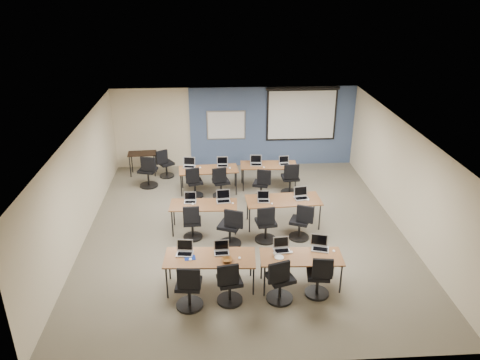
{
  "coord_description": "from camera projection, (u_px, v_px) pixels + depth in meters",
  "views": [
    {
      "loc": [
        -0.77,
        -10.43,
        6.08
      ],
      "look_at": [
        -0.09,
        0.4,
        1.25
      ],
      "focal_mm": 35.0,
      "sensor_mm": 36.0,
      "label": 1
    }
  ],
  "objects": [
    {
      "name": "mouse_3",
      "position": [
        334.0,
        251.0,
        9.79
      ],
      "size": [
        0.07,
        0.1,
        0.03
      ],
      "primitive_type": "ellipsoid",
      "rotation": [
        0.0,
        0.0,
        0.12
      ],
      "color": "white",
      "rests_on": "training_table_front_right"
    },
    {
      "name": "laptop_1",
      "position": [
        222.0,
        250.0,
        9.74
      ],
      "size": [
        0.31,
        0.27,
        0.24
      ],
      "rotation": [
        0.0,
        0.0,
        0.04
      ],
      "color": "silver",
      "rests_on": "training_table_front_left"
    },
    {
      "name": "projector_screen",
      "position": [
        302.0,
        111.0,
        15.41
      ],
      "size": [
        2.4,
        0.1,
        1.82
      ],
      "color": "black",
      "rests_on": "wall_back"
    },
    {
      "name": "mouse_10",
      "position": [
        264.0,
        167.0,
        13.98
      ],
      "size": [
        0.07,
        0.1,
        0.03
      ],
      "primitive_type": "ellipsoid",
      "rotation": [
        0.0,
        0.0,
        0.15
      ],
      "color": "white",
      "rests_on": "training_table_back_right"
    },
    {
      "name": "training_table_mid_left",
      "position": [
        204.0,
        206.0,
        11.8
      ],
      "size": [
        1.69,
        0.7,
        0.73
      ],
      "rotation": [
        0.0,
        0.0,
        -0.05
      ],
      "color": "#A4793D",
      "rests_on": "floor"
    },
    {
      "name": "mouse_0",
      "position": [
        190.0,
        259.0,
        9.5
      ],
      "size": [
        0.08,
        0.11,
        0.04
      ],
      "primitive_type": "ellipsoid",
      "rotation": [
        0.0,
        0.0,
        0.21
      ],
      "color": "white",
      "rests_on": "training_table_front_left"
    },
    {
      "name": "mouse_11",
      "position": [
        294.0,
        165.0,
        14.15
      ],
      "size": [
        0.08,
        0.11,
        0.04
      ],
      "primitive_type": "ellipsoid",
      "rotation": [
        0.0,
        0.0,
        0.15
      ],
      "color": "white",
      "rests_on": "training_table_back_right"
    },
    {
      "name": "wall_right",
      "position": [
        404.0,
        179.0,
        11.71
      ],
      "size": [
        0.04,
        9.0,
        2.7
      ],
      "primitive_type": "cube",
      "color": "beige",
      "rests_on": "ground"
    },
    {
      "name": "laptop_5",
      "position": [
        223.0,
        198.0,
        11.94
      ],
      "size": [
        0.35,
        0.3,
        0.27
      ],
      "rotation": [
        0.0,
        0.0,
        0.09
      ],
      "color": "#A7A7B0",
      "rests_on": "training_table_mid_left"
    },
    {
      "name": "task_chair_9",
      "position": [
        221.0,
        185.0,
        13.64
      ],
      "size": [
        0.51,
        0.51,
        0.99
      ],
      "rotation": [
        0.0,
        0.0,
        0.25
      ],
      "color": "black",
      "rests_on": "floor"
    },
    {
      "name": "snack_plate",
      "position": [
        279.0,
        257.0,
        9.58
      ],
      "size": [
        0.21,
        0.21,
        0.01
      ],
      "primitive_type": "cylinder",
      "rotation": [
        0.0,
        0.0,
        0.12
      ],
      "color": "white",
      "rests_on": "training_table_front_right"
    },
    {
      "name": "task_chair_8",
      "position": [
        194.0,
        185.0,
        13.66
      ],
      "size": [
        0.49,
        0.49,
        0.97
      ],
      "rotation": [
        0.0,
        0.0,
        0.24
      ],
      "color": "black",
      "rests_on": "floor"
    },
    {
      "name": "laptop_6",
      "position": [
        264.0,
        199.0,
        11.94
      ],
      "size": [
        0.31,
        0.26,
        0.24
      ],
      "rotation": [
        0.0,
        0.0,
        -0.06
      ],
      "color": "silver",
      "rests_on": "training_table_mid_right"
    },
    {
      "name": "mouse_2",
      "position": [
        291.0,
        252.0,
        9.75
      ],
      "size": [
        0.08,
        0.11,
        0.03
      ],
      "primitive_type": "ellipsoid",
      "rotation": [
        0.0,
        0.0,
        -0.22
      ],
      "color": "white",
      "rests_on": "training_table_front_right"
    },
    {
      "name": "whiteboard",
      "position": [
        226.0,
        125.0,
        15.46
      ],
      "size": [
        1.28,
        0.03,
        0.98
      ],
      "color": "#ACACAC",
      "rests_on": "wall_back"
    },
    {
      "name": "training_table_back_right",
      "position": [
        269.0,
        166.0,
        14.22
      ],
      "size": [
        1.71,
        0.71,
        0.73
      ],
      "rotation": [
        0.0,
        0.0,
        -0.04
      ],
      "color": "#9B5F3B",
      "rests_on": "floor"
    },
    {
      "name": "training_table_front_right",
      "position": [
        301.0,
        258.0,
        9.64
      ],
      "size": [
        1.69,
        0.71,
        0.73
      ],
      "rotation": [
        0.0,
        0.0,
        -0.04
      ],
      "color": "brown",
      "rests_on": "floor"
    },
    {
      "name": "mouse_5",
      "position": [
        233.0,
        203.0,
        11.81
      ],
      "size": [
        0.08,
        0.1,
        0.03
      ],
      "primitive_type": "ellipsoid",
      "rotation": [
        0.0,
        0.0,
        -0.26
      ],
      "color": "white",
      "rests_on": "training_table_mid_left"
    },
    {
      "name": "laptop_3",
      "position": [
        320.0,
        245.0,
        9.88
      ],
      "size": [
        0.36,
        0.31,
        0.27
      ],
      "rotation": [
        0.0,
        0.0,
        -0.28
      ],
      "color": "#A3A3AF",
      "rests_on": "training_table_front_right"
    },
    {
      "name": "laptop_10",
      "position": [
        256.0,
        162.0,
        14.21
      ],
      "size": [
        0.35,
        0.3,
        0.27
      ],
      "rotation": [
        0.0,
        0.0,
        -0.07
      ],
      "color": "#ADADAF",
      "rests_on": "training_table_back_right"
    },
    {
      "name": "task_chair_5",
      "position": [
        231.0,
        230.0,
        11.19
      ],
      "size": [
        0.59,
        0.56,
        1.04
      ],
      "rotation": [
        0.0,
        0.0,
        -0.38
      ],
      "color": "black",
      "rests_on": "floor"
    },
    {
      "name": "task_chair_6",
      "position": [
        266.0,
        227.0,
        11.38
      ],
      "size": [
        0.53,
        0.53,
        1.0
      ],
      "rotation": [
        0.0,
        0.0,
        0.13
      ],
      "color": "black",
      "rests_on": "floor"
    },
    {
      "name": "task_chair_7",
      "position": [
        301.0,
        225.0,
        11.49
      ],
      "size": [
        0.54,
        0.5,
        0.99
      ],
      "rotation": [
        0.0,
        0.0,
        -0.41
      ],
      "color": "black",
      "rests_on": "floor"
    },
    {
      "name": "snack_bowl",
      "position": [
        227.0,
        260.0,
        9.45
      ],
      "size": [
        0.22,
        0.22,
        0.05
      ],
      "primitive_type": "imported",
      "rotation": [
        0.0,
        0.0,
        0.04
      ],
      "color": "brown",
      "rests_on": "training_table_front_left"
    },
    {
      "name": "laptop_9",
      "position": [
        222.0,
        164.0,
        14.12
      ],
      "size": [
        0.33,
        0.28,
        0.25
      ],
      "rotation": [
        0.0,
        0.0,
        -0.03
      ],
      "color": "#ADADBA",
      "rests_on": "training_table_back_left"
    },
    {
      "name": "mouse_4",
      "position": [
        193.0,
        204.0,
        11.77
      ],
      "size": [
        0.08,
        0.11,
        0.04
      ],
      "primitive_type": "ellipsoid",
      "rotation": [
        0.0,
        0.0,
        -0.2
      ],
      "color": "white",
      "rests_on": "training_table_mid_left"
    },
    {
      "name": "laptop_8",
      "position": [
        189.0,
        164.0,
        14.04
      ],
      "size": [
        0.36,
        0.3,
        0.27
      ],
      "rotation": [
        0.0,
        0.0,
        -0.17
      ],
      "color": "#B7B7B7",
      "rests_on": "training_table_back_left"
    },
    {
      "name": "task_chair_3",
      "position": [
        319.0,
        279.0,
        9.44
      ],
      "size": [
        0.5,
        0.5,
        0.98
      ],
      "rotation": [
        0.0,
        0.0,
        -0.13
      ],
      "color": "black",
      "rests_on": "floor"
    },
    {
      "name": "task_chair_11",
      "position": [
        290.0,
        181.0,
        13.83
      ],
      "size": [
        0.54,
        0.54,
        1.02
      ],
      "rotation": [
        0.0,
        0.0,
        0.05
      ],
      "color": "black",
      "rests_on": "floor"
    },
    {
      "name": "utility_table",
      "position": [
        142.0,
        156.0,
        15.11
      ],
      "size": [
        0.9,
        0.5,
        0.75
      ],
      "rotation": [
        0.0,
        0.0,
        0.06
      ],
      "color": "black",
      "rests_on": "floor"
    },
    {
      "name": "training_table_mid_right",
      "position": [
        283.0,
        201.0,
        12.04
      ],
      "size": [
        1.92,
        0.8,
        0.73
      ],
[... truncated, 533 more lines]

